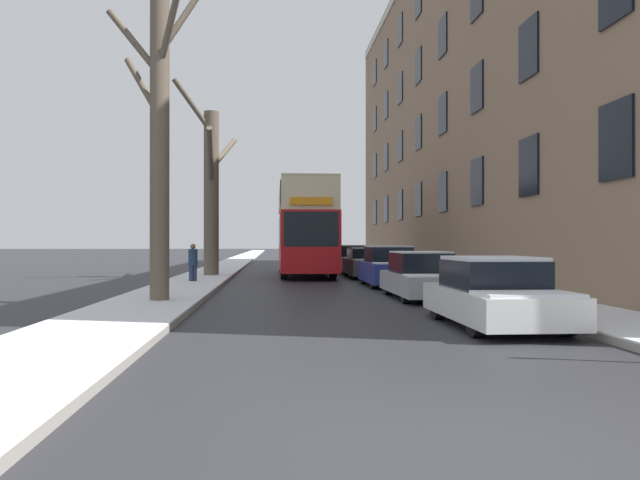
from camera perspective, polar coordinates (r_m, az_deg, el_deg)
ground_plane at (r=5.47m, az=15.06°, el=-17.52°), size 320.00×320.00×0.00m
sidewalk_left at (r=58.04m, az=-7.27°, el=-1.76°), size 2.43×130.00×0.16m
sidewalk_right at (r=58.32m, az=2.27°, el=-1.76°), size 2.43×130.00×0.16m
terrace_facade_right at (r=33.79m, az=17.63°, el=12.36°), size 9.10×44.19×17.97m
bare_tree_left_0 at (r=16.73m, az=-14.46°, el=9.06°), size 2.83×2.33×8.82m
bare_tree_left_1 at (r=28.84m, az=-9.92°, el=4.73°), size 2.69×5.69×8.90m
double_decker_bus at (r=30.84m, az=-1.38°, el=1.46°), size 2.54×10.37×4.49m
parked_car_0 at (r=12.53m, az=15.70°, el=-4.81°), size 1.81×4.19×1.35m
parked_car_1 at (r=18.33m, az=9.23°, el=-3.34°), size 1.70×4.37×1.37m
parked_car_2 at (r=23.34m, az=6.31°, el=-2.53°), size 1.77×4.21×1.51m
parked_car_3 at (r=28.95m, az=4.25°, el=-2.16°), size 1.76×4.24×1.40m
parked_car_4 at (r=33.94m, az=3.00°, el=-1.83°), size 1.89×4.13×1.49m
pedestrian_left_sidewalk at (r=24.29m, az=-11.54°, el=-2.02°), size 0.34×0.34×1.58m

